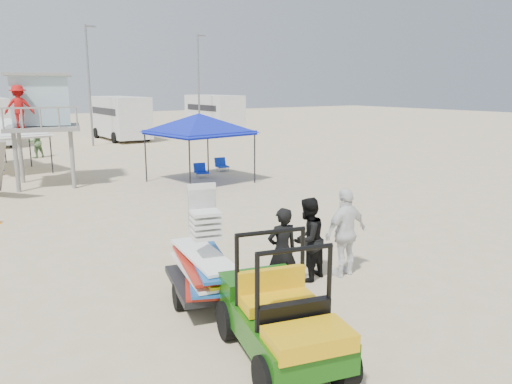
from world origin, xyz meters
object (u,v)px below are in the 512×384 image
man_left (282,251)px  lifeguard_tower (38,105)px  canopy_blue (199,117)px  utility_cart (282,306)px  surf_trailer (207,263)px

man_left → lifeguard_tower: (-1.63, 14.33, 2.44)m
man_left → lifeguard_tower: bearing=-75.1°
lifeguard_tower → canopy_blue: size_ratio=1.13×
man_left → canopy_blue: size_ratio=0.44×
utility_cart → lifeguard_tower: size_ratio=0.60×
surf_trailer → man_left: 1.55m
lifeguard_tower → canopy_blue: bearing=-27.8°
surf_trailer → man_left: size_ratio=1.44×
utility_cart → lifeguard_tower: lifeguard_tower is taller
surf_trailer → man_left: bearing=-11.2°
utility_cart → man_left: bearing=53.2°
canopy_blue → surf_trailer: bearing=-116.8°
utility_cart → canopy_blue: canopy_blue is taller
canopy_blue → utility_cart: bearing=-112.6°
man_left → surf_trailer: bearing=-2.7°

